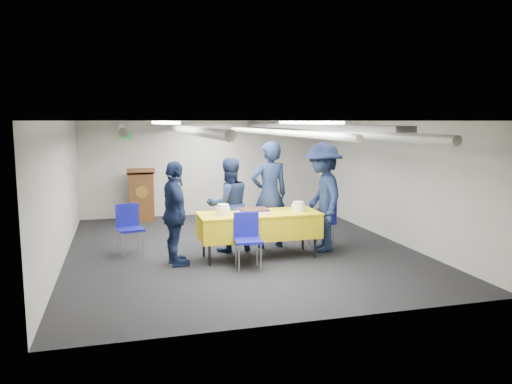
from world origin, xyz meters
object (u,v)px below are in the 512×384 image
sheet_cake (254,211)px  podium (141,195)px  sailor_a (269,195)px  sailor_c (175,214)px  chair_right (326,217)px  chair_left (129,224)px  serving_table (259,225)px  chair_near (247,234)px  sailor_d (322,197)px  sailor_b (229,205)px

sheet_cake → podium: bearing=113.7°
sailor_a → sailor_c: size_ratio=1.16×
sailor_a → podium: bearing=-61.8°
sheet_cake → chair_right: 1.63m
chair_left → chair_right: bearing=-5.9°
podium → serving_table: bearing=-64.6°
sheet_cake → chair_near: size_ratio=0.57×
sailor_c → sailor_d: 2.63m
serving_table → chair_left: bearing=158.8°
podium → chair_near: podium is taller
sheet_cake → chair_left: 2.21m
sailor_a → sheet_cake: bearing=48.9°
serving_table → chair_left: 2.27m
serving_table → sailor_d: bearing=7.0°
chair_right → sailor_a: bearing=170.8°
sailor_a → sailor_c: 1.92m
serving_table → sailor_b: 0.75m
serving_table → podium: podium is taller
podium → sailor_c: sailor_c is taller
sailor_a → sailor_c: (-1.78, -0.71, -0.13)m
chair_left → sailor_d: (3.32, -0.67, 0.43)m
chair_right → sailor_d: 0.57m
chair_near → sailor_d: (1.54, 0.67, 0.43)m
sailor_a → sailor_b: 0.78m
sheet_cake → sailor_b: sailor_b is taller
podium → sailor_b: bearing=-66.4°
chair_left → sailor_b: bearing=-8.2°
sailor_b → sheet_cake: bearing=105.4°
chair_near → sailor_b: sailor_b is taller
chair_right → sailor_c: sailor_c is taller
sailor_b → sailor_c: (-1.01, -0.67, 0.01)m
sheet_cake → sailor_c: (-1.30, -0.03, 0.03)m
serving_table → podium: (-1.78, 3.74, 0.05)m
chair_right → sailor_d: (-0.20, -0.30, 0.43)m
chair_right → sailor_c: bearing=-169.0°
chair_left → chair_near: bearing=-37.0°
sailor_c → chair_left: bearing=30.0°
chair_right → sheet_cake: bearing=-161.1°
chair_right → sailor_c: 2.89m
sailor_a → sailor_b: size_ratio=1.17×
serving_table → chair_left: chair_left is taller
sheet_cake → sailor_c: sailor_c is taller
chair_right → sailor_b: size_ratio=0.52×
sailor_b → chair_left: bearing=-17.0°
chair_right → serving_table: bearing=-162.2°
chair_left → sailor_d: size_ratio=0.45×
chair_near → chair_left: size_ratio=1.00×
podium → chair_right: size_ratio=1.44×
podium → sailor_b: sailor_b is taller
chair_right → chair_left: same height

